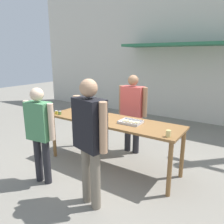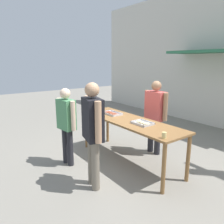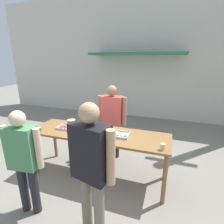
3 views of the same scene
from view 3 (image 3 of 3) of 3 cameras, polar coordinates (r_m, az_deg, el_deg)
name	(u,v)px [view 3 (image 3 of 3)]	position (r m, az deg, el deg)	size (l,w,h in m)	color
ground_plane	(99,175)	(3.75, -4.18, -19.88)	(24.00, 24.00, 0.00)	gray
building_facade_back	(139,58)	(6.83, 8.93, 16.99)	(12.00, 1.11, 4.50)	beige
serving_table	(98,138)	(3.32, -4.50, -8.36)	(2.62, 0.78, 0.93)	brown
food_tray_sausages	(69,128)	(3.55, -13.73, -5.01)	(0.46, 0.28, 0.04)	silver
food_tray_buns	(119,134)	(3.15, 2.17, -7.29)	(0.38, 0.30, 0.06)	silver
condiment_jar_mustard	(36,129)	(3.66, -23.65, -4.99)	(0.06, 0.06, 0.07)	gold
condiment_jar_ketchup	(40,129)	(3.61, -22.47, -5.14)	(0.06, 0.06, 0.07)	#567A38
beer_cup	(163,147)	(2.78, 16.25, -10.85)	(0.08, 0.08, 0.10)	#DBC67A
person_server_behind_table	(112,116)	(3.92, 0.00, -1.41)	(0.66, 0.26, 1.70)	#232328
person_customer_holding_hotdog	(23,156)	(2.80, -26.94, -12.56)	(0.59, 0.28, 1.61)	#232328
person_customer_with_cup	(91,162)	(2.17, -6.87, -15.98)	(0.65, 0.35, 1.81)	#756B5B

